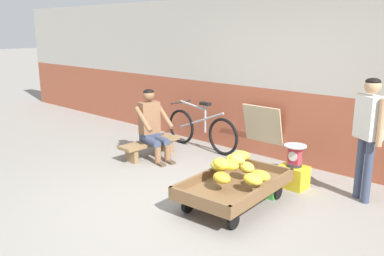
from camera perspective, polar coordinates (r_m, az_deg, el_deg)
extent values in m
plane|color=gray|center=(4.83, -3.17, -11.72)|extent=(80.00, 80.00, 0.00)
cube|color=#A35138|center=(6.70, 13.54, 0.45)|extent=(16.00, 0.30, 1.15)
cube|color=#B7B2A8|center=(6.53, 14.20, 11.67)|extent=(16.00, 0.30, 1.47)
cube|color=brown|center=(4.92, 6.05, -8.32)|extent=(0.93, 1.49, 0.05)
cube|color=brown|center=(5.10, 2.28, -6.51)|extent=(0.13, 1.44, 0.10)
cube|color=brown|center=(4.70, 10.20, -8.56)|extent=(0.13, 1.44, 0.10)
cube|color=brown|center=(5.45, 10.10, -5.34)|extent=(0.84, 0.09, 0.10)
cube|color=brown|center=(4.36, 0.96, -10.17)|extent=(0.84, 0.09, 0.10)
cylinder|color=black|center=(5.52, 6.13, -7.39)|extent=(0.06, 0.18, 0.18)
cylinder|color=black|center=(5.23, 11.99, -8.85)|extent=(0.06, 0.18, 0.18)
cylinder|color=black|center=(4.77, -0.61, -10.87)|extent=(0.06, 0.18, 0.18)
cylinder|color=black|center=(4.43, 5.85, -12.96)|extent=(0.06, 0.18, 0.18)
ellipsoid|color=yellow|center=(5.47, 7.00, -3.90)|extent=(0.30, 0.27, 0.13)
ellipsoid|color=gold|center=(4.66, 4.23, -7.05)|extent=(0.28, 0.24, 0.13)
ellipsoid|color=yellow|center=(5.03, 7.73, -5.55)|extent=(0.30, 0.28, 0.13)
ellipsoid|color=gold|center=(5.04, 3.92, -5.38)|extent=(0.27, 0.23, 0.13)
ellipsoid|color=gold|center=(4.77, 9.66, -6.69)|extent=(0.25, 0.19, 0.13)
ellipsoid|color=yellow|center=(4.65, 8.61, -7.20)|extent=(0.25, 0.20, 0.13)
ellipsoid|color=yellow|center=(5.32, 6.06, -4.40)|extent=(0.28, 0.24, 0.13)
ellipsoid|color=yellow|center=(4.89, 6.37, -4.38)|extent=(0.29, 0.26, 0.13)
ellipsoid|color=gold|center=(4.72, 4.20, -5.06)|extent=(0.28, 0.23, 0.13)
ellipsoid|color=gold|center=(4.74, 5.37, -5.21)|extent=(0.27, 0.22, 0.13)
cube|color=olive|center=(6.73, -5.98, -2.06)|extent=(0.32, 1.11, 0.05)
cube|color=olive|center=(7.01, -3.55, -2.51)|extent=(0.24, 0.08, 0.22)
cube|color=olive|center=(6.54, -8.52, -3.86)|extent=(0.24, 0.08, 0.22)
cylinder|color=brown|center=(6.48, -3.48, -3.67)|extent=(0.10, 0.10, 0.27)
cube|color=#4C3D2D|center=(6.46, -3.18, -4.77)|extent=(0.23, 0.13, 0.04)
cylinder|color=#38425B|center=(6.59, -4.44, -1.70)|extent=(0.42, 0.21, 0.13)
cylinder|color=brown|center=(6.39, -4.85, -3.95)|extent=(0.10, 0.10, 0.27)
cube|color=#4C3D2D|center=(6.37, -4.55, -5.07)|extent=(0.23, 0.13, 0.04)
cylinder|color=#38425B|center=(6.50, -5.80, -1.95)|extent=(0.42, 0.21, 0.13)
cube|color=#38425B|center=(6.70, -6.00, -1.28)|extent=(0.27, 0.32, 0.14)
cube|color=brown|center=(6.62, -6.07, 1.47)|extent=(0.24, 0.35, 0.52)
cylinder|color=brown|center=(6.58, -3.87, 1.67)|extent=(0.48, 0.17, 0.36)
cylinder|color=brown|center=(6.39, -6.91, 1.22)|extent=(0.48, 0.17, 0.36)
sphere|color=brown|center=(6.55, -6.15, 4.67)|extent=(0.19, 0.19, 0.19)
ellipsoid|color=black|center=(6.55, -6.16, 5.13)|extent=(0.17, 0.17, 0.09)
cube|color=gold|center=(5.62, 14.15, -6.71)|extent=(0.36, 0.28, 0.30)
cylinder|color=#28282D|center=(5.57, 14.25, -5.12)|extent=(0.20, 0.20, 0.03)
cube|color=#C6384C|center=(5.52, 14.33, -3.79)|extent=(0.16, 0.10, 0.24)
cylinder|color=white|center=(5.48, 14.06, -3.92)|extent=(0.13, 0.01, 0.13)
cylinder|color=#B2B5BA|center=(5.49, 14.42, -2.45)|extent=(0.30, 0.30, 0.01)
torus|color=black|center=(7.47, -1.55, 0.21)|extent=(0.64, 0.07, 0.64)
torus|color=black|center=(6.79, 4.41, -1.23)|extent=(0.64, 0.07, 0.64)
cylinder|color=#9EA0A5|center=(7.07, 1.30, 1.10)|extent=(1.03, 0.08, 0.43)
cylinder|color=#9EA0A5|center=(6.99, 1.89, 1.29)|extent=(0.04, 0.04, 0.48)
cylinder|color=#9EA0A5|center=(7.16, 0.12, 3.23)|extent=(0.62, 0.06, 0.12)
cube|color=black|center=(6.94, 1.91, 3.46)|extent=(0.20, 0.11, 0.05)
cylinder|color=black|center=(7.37, -1.57, 3.69)|extent=(0.05, 0.48, 0.03)
cube|color=#C6B289|center=(6.75, 10.05, -0.47)|extent=(0.70, 0.25, 0.88)
cylinder|color=#38425B|center=(5.35, 23.64, -5.70)|extent=(0.10, 0.10, 0.80)
cylinder|color=#38425B|center=(5.47, 22.64, -5.18)|extent=(0.10, 0.10, 0.80)
cube|color=silver|center=(5.24, 23.82, 1.40)|extent=(0.38, 0.34, 0.52)
cylinder|color=tan|center=(5.09, 25.20, 0.67)|extent=(0.07, 0.07, 0.56)
cylinder|color=tan|center=(5.41, 22.48, 1.67)|extent=(0.07, 0.07, 0.56)
sphere|color=tan|center=(5.18, 24.22, 5.45)|extent=(0.19, 0.19, 0.19)
ellipsoid|color=black|center=(5.18, 24.28, 6.02)|extent=(0.17, 0.17, 0.09)
cube|color=green|center=(5.24, 10.99, -8.44)|extent=(0.18, 0.12, 0.24)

